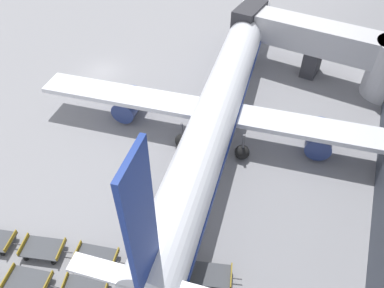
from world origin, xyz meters
TOP-DOWN VIEW (x-y plane):
  - ground_plane at (0.00, 0.00)m, footprint 500.00×500.00m
  - jet_bridge at (24.35, 8.79)m, footprint 19.82×6.89m
  - airplane at (15.83, -4.05)m, footprint 34.03×42.58m
  - baggage_dolly_row_near_col_c at (9.67, -23.56)m, footprint 3.64×2.21m
  - baggage_dolly_row_mid_a_col_c at (9.00, -21.28)m, footprint 3.65×2.35m
  - baggage_dolly_row_mid_a_col_d at (12.78, -20.42)m, footprint 3.64×2.20m
  - baggage_dolly_row_mid_a_col_e at (16.73, -19.37)m, footprint 3.64×2.44m
  - baggage_dolly_row_mid_a_col_f at (20.39, -18.59)m, footprint 3.65×2.38m
  - stand_guidance_stripe at (16.64, -13.13)m, footprint 5.07×38.72m

SIDE VIEW (x-z plane):
  - ground_plane at x=0.00m, z-range 0.00..0.00m
  - stand_guidance_stripe at x=16.64m, z-range 0.00..0.01m
  - baggage_dolly_row_near_col_c at x=9.67m, z-range 0.02..0.94m
  - baggage_dolly_row_mid_a_col_c at x=9.00m, z-range 0.02..0.94m
  - baggage_dolly_row_mid_a_col_d at x=12.78m, z-range 0.02..0.94m
  - baggage_dolly_row_mid_a_col_e at x=16.73m, z-range 0.02..0.94m
  - baggage_dolly_row_mid_a_col_f at x=20.39m, z-range 0.02..0.94m
  - airplane at x=15.83m, z-range -3.52..10.35m
  - jet_bridge at x=24.35m, z-range 0.63..6.79m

